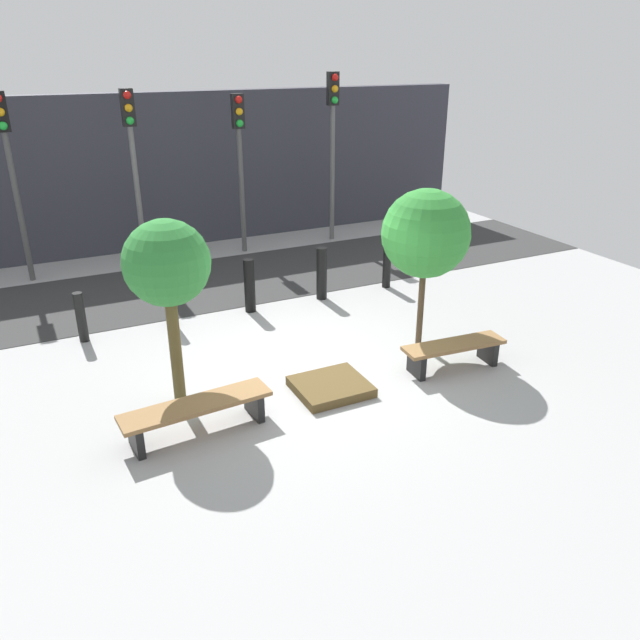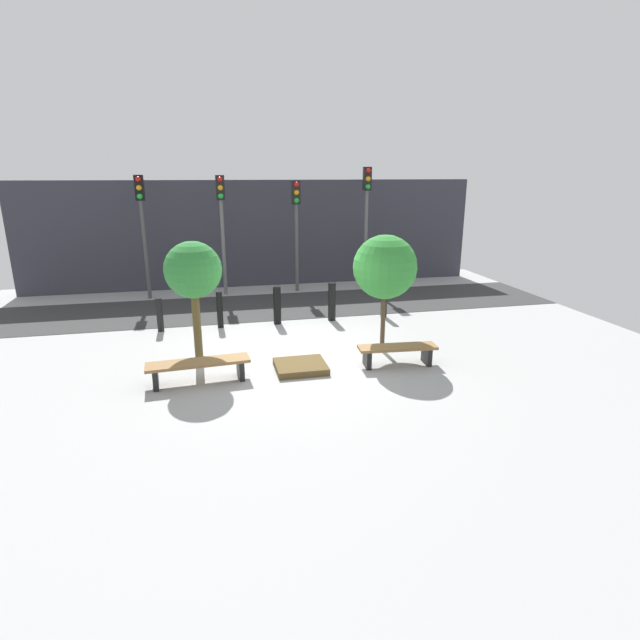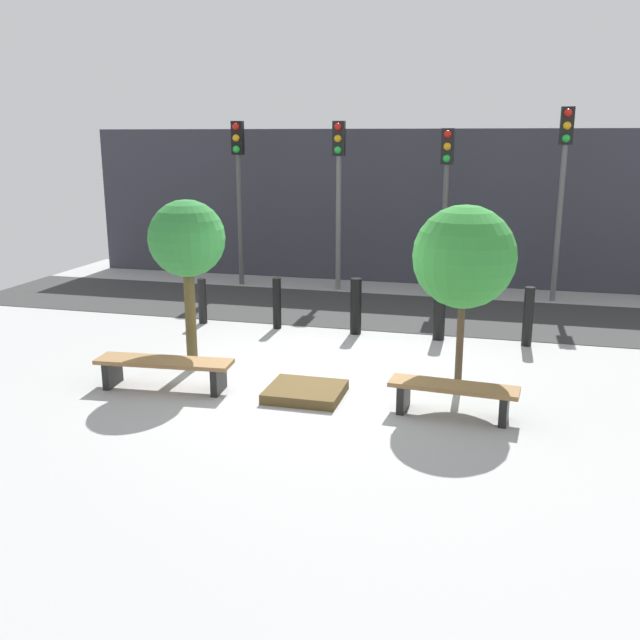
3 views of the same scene
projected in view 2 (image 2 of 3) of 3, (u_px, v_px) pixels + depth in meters
ground_plane at (295, 358)px, 11.20m from camera, size 18.00×18.00×0.00m
road_strip at (269, 306)px, 15.50m from camera, size 18.00×3.26×0.01m
building_facade at (256, 233)px, 18.10m from camera, size 16.20×0.50×3.76m
bench_left at (199, 367)px, 9.80m from camera, size 2.03×0.63×0.45m
bench_right at (397, 351)px, 10.68m from camera, size 1.71×0.57×0.44m
planter_bed at (301, 367)px, 10.50m from camera, size 1.06×0.95×0.14m
tree_behind_left_bench at (193, 272)px, 10.21m from camera, size 1.18×1.18×2.67m
tree_behind_right_bench at (385, 267)px, 11.11m from camera, size 1.44×1.44×2.69m
bollard_far_left at (160, 315)px, 12.97m from camera, size 0.17×0.17×0.90m
bollard_left at (220, 310)px, 13.28m from camera, size 0.16×0.16×0.98m
bollard_center at (277, 305)px, 13.60m from camera, size 0.21×0.21×1.05m
bollard_right at (332, 302)px, 13.92m from camera, size 0.21×0.21×1.08m
bollard_far_right at (384, 299)px, 14.25m from camera, size 0.18×0.18×1.05m
traffic_light_west at (142, 215)px, 15.75m from camera, size 0.28×0.27×3.94m
traffic_light_mid_west at (222, 214)px, 16.27m from camera, size 0.28×0.27×3.93m
traffic_light_mid_east at (296, 216)px, 16.83m from camera, size 0.28×0.27×3.76m
traffic_light_east at (367, 207)px, 17.27m from camera, size 0.28×0.27×4.19m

